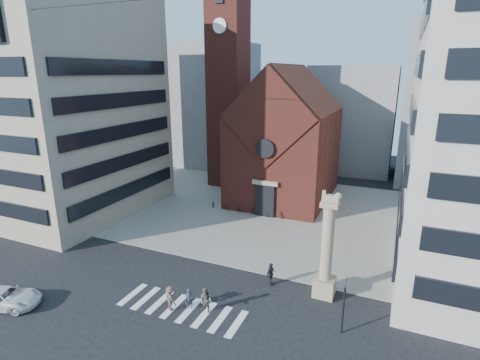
% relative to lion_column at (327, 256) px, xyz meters
% --- Properties ---
extents(ground, '(120.00, 120.00, 0.00)m').
position_rel_lion_column_xyz_m(ground, '(-10.01, -3.00, -3.46)').
color(ground, black).
rests_on(ground, ground).
extents(piazza, '(46.00, 30.00, 0.05)m').
position_rel_lion_column_xyz_m(piazza, '(-10.01, 16.00, -3.43)').
color(piazza, gray).
rests_on(piazza, ground).
extents(zebra_crossing, '(10.20, 3.20, 0.01)m').
position_rel_lion_column_xyz_m(zebra_crossing, '(-9.46, -6.00, -3.45)').
color(zebra_crossing, white).
rests_on(zebra_crossing, ground).
extents(church, '(12.00, 16.65, 18.00)m').
position_rel_lion_column_xyz_m(church, '(-10.01, 22.04, 4.53)').
color(church, maroon).
rests_on(church, ground).
extents(campanile, '(5.50, 5.50, 31.20)m').
position_rel_lion_column_xyz_m(campanile, '(-20.01, 25.00, 12.28)').
color(campanile, maroon).
rests_on(campanile, ground).
extents(building_left, '(18.00, 20.00, 26.00)m').
position_rel_lion_column_xyz_m(building_left, '(-34.01, 7.00, 9.54)').
color(building_left, gray).
rests_on(building_left, ground).
extents(bg_block_left, '(16.00, 14.00, 22.00)m').
position_rel_lion_column_xyz_m(bg_block_left, '(-30.01, 37.00, 7.54)').
color(bg_block_left, gray).
rests_on(bg_block_left, ground).
extents(bg_block_mid, '(14.00, 12.00, 18.00)m').
position_rel_lion_column_xyz_m(bg_block_mid, '(-4.01, 42.00, 5.54)').
color(bg_block_mid, gray).
rests_on(bg_block_mid, ground).
extents(bg_block_right, '(16.00, 14.00, 24.00)m').
position_rel_lion_column_xyz_m(bg_block_right, '(11.99, 39.00, 8.54)').
color(bg_block_right, gray).
rests_on(bg_block_right, ground).
extents(lion_column, '(1.63, 1.60, 8.68)m').
position_rel_lion_column_xyz_m(lion_column, '(0.00, 0.00, 0.00)').
color(lion_column, tan).
rests_on(lion_column, ground).
extents(traffic_light, '(0.13, 0.16, 4.30)m').
position_rel_lion_column_xyz_m(traffic_light, '(1.99, -4.00, -1.17)').
color(traffic_light, black).
rests_on(traffic_light, ground).
extents(white_car, '(5.60, 3.88, 1.42)m').
position_rel_lion_column_xyz_m(white_car, '(-21.75, -11.03, -2.75)').
color(white_car, white).
rests_on(white_car, ground).
extents(pedestrian_0, '(0.69, 0.66, 1.60)m').
position_rel_lion_column_xyz_m(pedestrian_0, '(-8.91, -5.74, -2.66)').
color(pedestrian_0, '#373245').
rests_on(pedestrian_0, ground).
extents(pedestrian_1, '(1.01, 0.83, 1.94)m').
position_rel_lion_column_xyz_m(pedestrian_1, '(-7.55, -5.64, -2.49)').
color(pedestrian_1, '#645450').
rests_on(pedestrian_1, ground).
extents(pedestrian_2, '(0.76, 1.24, 1.97)m').
position_rel_lion_column_xyz_m(pedestrian_2, '(-4.39, -0.30, -2.47)').
color(pedestrian_2, '#25252C').
rests_on(pedestrian_2, ground).
extents(pedestrian_3, '(1.45, 1.21, 1.95)m').
position_rel_lion_column_xyz_m(pedestrian_3, '(-10.05, -6.45, -2.48)').
color(pedestrian_3, '#523A36').
rests_on(pedestrian_3, ground).
extents(scooter_0, '(1.12, 1.62, 0.81)m').
position_rel_lion_column_xyz_m(scooter_0, '(-17.23, 14.19, -3.00)').
color(scooter_0, black).
rests_on(scooter_0, piazza).
extents(scooter_1, '(1.00, 1.53, 0.89)m').
position_rel_lion_column_xyz_m(scooter_1, '(-15.41, 14.19, -2.96)').
color(scooter_1, black).
rests_on(scooter_1, piazza).
extents(scooter_2, '(1.12, 1.62, 0.81)m').
position_rel_lion_column_xyz_m(scooter_2, '(-13.58, 14.19, -3.00)').
color(scooter_2, black).
rests_on(scooter_2, piazza).
extents(scooter_3, '(1.00, 1.53, 0.89)m').
position_rel_lion_column_xyz_m(scooter_3, '(-11.76, 14.19, -2.96)').
color(scooter_3, black).
rests_on(scooter_3, piazza).
extents(scooter_4, '(1.12, 1.62, 0.81)m').
position_rel_lion_column_xyz_m(scooter_4, '(-9.93, 14.19, -3.00)').
color(scooter_4, black).
rests_on(scooter_4, piazza).
extents(scooter_5, '(1.00, 1.53, 0.89)m').
position_rel_lion_column_xyz_m(scooter_5, '(-8.10, 14.19, -2.96)').
color(scooter_5, black).
rests_on(scooter_5, piazza).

